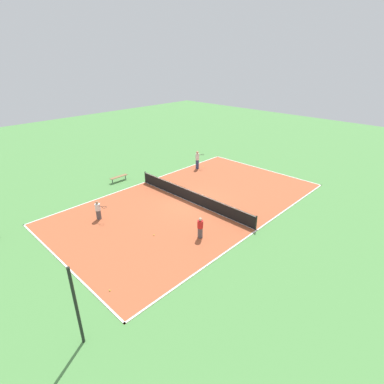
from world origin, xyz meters
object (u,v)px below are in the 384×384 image
at_px(player_far_white, 197,158).
at_px(tennis_ball_right_alley, 285,177).
at_px(player_coach_red, 200,227).
at_px(tennis_ball_midcourt, 154,235).
at_px(player_near_white, 98,209).
at_px(fence_post_back_left, 76,307).
at_px(tennis_ball_near_net, 110,290).
at_px(bench, 119,177).
at_px(tennis_ball_left_sideline, 203,167).
at_px(tennis_net, 192,196).

distance_m(player_far_white, tennis_ball_right_alley, 8.51).
relative_size(player_coach_red, tennis_ball_midcourt, 20.78).
xyz_separation_m(player_near_white, player_far_white, (1.95, -12.10, 0.29)).
bearing_deg(fence_post_back_left, tennis_ball_right_alley, -82.75).
distance_m(player_near_white, tennis_ball_midcourt, 4.59).
xyz_separation_m(player_far_white, player_coach_red, (-8.56, 8.98, -0.26)).
bearing_deg(tennis_ball_midcourt, tennis_ball_near_net, 115.95).
height_order(player_coach_red, tennis_ball_right_alley, player_coach_red).
height_order(bench, tennis_ball_near_net, bench).
xyz_separation_m(player_near_white, player_coach_red, (-6.61, -3.12, 0.02)).
height_order(player_coach_red, tennis_ball_midcourt, player_coach_red).
bearing_deg(tennis_ball_left_sideline, fence_post_back_left, 118.59).
xyz_separation_m(tennis_ball_near_net, tennis_ball_midcourt, (2.24, -4.61, 0.00)).
bearing_deg(player_far_white, player_coach_red, -113.26).
height_order(player_coach_red, tennis_ball_near_net, player_coach_red).
distance_m(tennis_ball_left_sideline, fence_post_back_left, 21.02).
xyz_separation_m(tennis_net, player_coach_red, (-3.74, 3.18, 0.27)).
distance_m(tennis_net, tennis_ball_right_alley, 10.15).
bearing_deg(player_near_white, tennis_ball_right_alley, 52.04).
xyz_separation_m(tennis_net, tennis_ball_left_sideline, (4.64, -6.52, -0.48)).
bearing_deg(tennis_ball_left_sideline, tennis_ball_near_net, 117.37).
bearing_deg(tennis_ball_midcourt, player_near_white, 16.42).
height_order(bench, player_far_white, player_far_white).
distance_m(player_near_white, player_coach_red, 7.31).
bearing_deg(tennis_ball_midcourt, player_coach_red, -140.92).
bearing_deg(fence_post_back_left, bench, -38.49).
height_order(tennis_net, player_coach_red, player_coach_red).
distance_m(tennis_net, tennis_ball_left_sideline, 8.02).
bearing_deg(player_far_white, player_near_white, -147.75).
distance_m(player_near_white, fence_post_back_left, 10.01).
height_order(tennis_ball_near_net, tennis_ball_right_alley, same).
bearing_deg(tennis_ball_midcourt, tennis_ball_left_sideline, -62.07).
xyz_separation_m(player_near_white, tennis_ball_right_alley, (-5.50, -16.08, -0.73)).
bearing_deg(tennis_ball_right_alley, fence_post_back_left, 97.25).
xyz_separation_m(player_coach_red, tennis_ball_near_net, (0.02, 6.45, -0.75)).
xyz_separation_m(player_near_white, fence_post_back_left, (-8.26, 5.57, 1.05)).
bearing_deg(tennis_ball_right_alley, player_far_white, 28.16).
bearing_deg(tennis_ball_midcourt, bench, -21.21).
relative_size(player_near_white, player_coach_red, 0.97).
relative_size(tennis_ball_near_net, tennis_ball_midcourt, 1.00).
relative_size(bench, tennis_ball_near_net, 24.66).
height_order(tennis_ball_near_net, tennis_ball_midcourt, same).
height_order(bench, tennis_ball_midcourt, bench).
distance_m(player_coach_red, fence_post_back_left, 8.90).
bearing_deg(tennis_ball_right_alley, tennis_ball_midcourt, 85.55).
bearing_deg(player_near_white, tennis_ball_midcourt, -2.66).
distance_m(player_coach_red, tennis_ball_right_alley, 13.03).
distance_m(player_far_white, player_coach_red, 12.41).
relative_size(tennis_net, tennis_ball_left_sideline, 169.81).
distance_m(player_far_white, tennis_ball_midcourt, 12.55).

